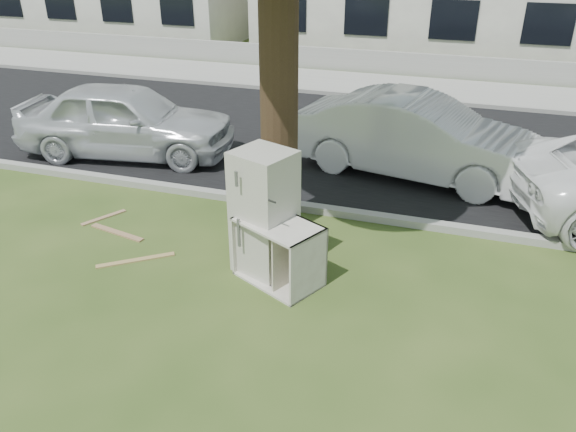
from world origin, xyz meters
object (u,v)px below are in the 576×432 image
(cabinet, at_px, (279,252))
(car_center, at_px, (417,137))
(car_left, at_px, (126,120))
(fridge, at_px, (264,213))

(cabinet, distance_m, car_center, 4.37)
(car_center, xyz_separation_m, car_left, (-5.67, -0.72, -0.01))
(cabinet, bearing_deg, fridge, 168.90)
(fridge, relative_size, cabinet, 1.56)
(fridge, xyz_separation_m, cabinet, (0.26, -0.20, -0.43))
(cabinet, relative_size, car_center, 0.24)
(fridge, distance_m, car_left, 5.26)
(car_center, bearing_deg, cabinet, 174.17)
(cabinet, bearing_deg, car_left, 168.23)
(fridge, bearing_deg, cabinet, -16.32)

